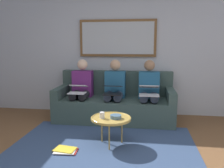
# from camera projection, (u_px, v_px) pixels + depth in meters

# --- Properties ---
(wall_rear) EXTENTS (6.00, 0.12, 2.60)m
(wall_rear) POSITION_uv_depth(u_px,v_px,m) (118.00, 51.00, 4.82)
(wall_rear) COLOR #B7BCC6
(wall_rear) RESTS_ON ground_plane
(area_rug) EXTENTS (2.60, 1.80, 0.01)m
(area_rug) POSITION_uv_depth(u_px,v_px,m) (104.00, 145.00, 3.33)
(area_rug) COLOR #33476B
(area_rug) RESTS_ON ground_plane
(couch) EXTENTS (2.20, 0.90, 0.90)m
(couch) POSITION_uv_depth(u_px,v_px,m) (115.00, 103.00, 4.52)
(couch) COLOR #384C47
(couch) RESTS_ON ground_plane
(framed_mirror) EXTENTS (1.54, 0.05, 0.73)m
(framed_mirror) POSITION_uv_depth(u_px,v_px,m) (118.00, 38.00, 4.69)
(framed_mirror) COLOR brown
(coffee_table) EXTENTS (0.57, 0.57, 0.41)m
(coffee_table) POSITION_uv_depth(u_px,v_px,m) (111.00, 119.00, 3.30)
(coffee_table) COLOR tan
(coffee_table) RESTS_ON ground_plane
(cup) EXTENTS (0.07, 0.07, 0.09)m
(cup) POSITION_uv_depth(u_px,v_px,m) (102.00, 115.00, 3.27)
(cup) COLOR silver
(cup) RESTS_ON coffee_table
(bowl) EXTENTS (0.16, 0.16, 0.05)m
(bowl) POSITION_uv_depth(u_px,v_px,m) (116.00, 117.00, 3.27)
(bowl) COLOR slate
(bowl) RESTS_ON coffee_table
(person_left) EXTENTS (0.38, 0.58, 1.14)m
(person_left) POSITION_uv_depth(u_px,v_px,m) (149.00, 89.00, 4.31)
(person_left) COLOR #235B84
(person_left) RESTS_ON couch
(laptop_silver) EXTENTS (0.34, 0.39, 0.17)m
(laptop_silver) POSITION_uv_depth(u_px,v_px,m) (149.00, 90.00, 4.08)
(laptop_silver) COLOR silver
(person_middle) EXTENTS (0.38, 0.58, 1.14)m
(person_middle) POSITION_uv_depth(u_px,v_px,m) (115.00, 88.00, 4.40)
(person_middle) COLOR #235B84
(person_middle) RESTS_ON couch
(laptop_black) EXTENTS (0.32, 0.36, 0.15)m
(laptop_black) POSITION_uv_depth(u_px,v_px,m) (113.00, 90.00, 4.16)
(laptop_black) COLOR black
(person_right) EXTENTS (0.38, 0.58, 1.14)m
(person_right) POSITION_uv_depth(u_px,v_px,m) (82.00, 87.00, 4.49)
(person_right) COLOR #66236B
(person_right) RESTS_ON couch
(laptop_white) EXTENTS (0.31, 0.34, 0.15)m
(laptop_white) POSITION_uv_depth(u_px,v_px,m) (78.00, 89.00, 4.25)
(laptop_white) COLOR white
(magazine_stack) EXTENTS (0.33, 0.26, 0.03)m
(magazine_stack) POSITION_uv_depth(u_px,v_px,m) (66.00, 150.00, 3.14)
(magazine_stack) COLOR red
(magazine_stack) RESTS_ON ground_plane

